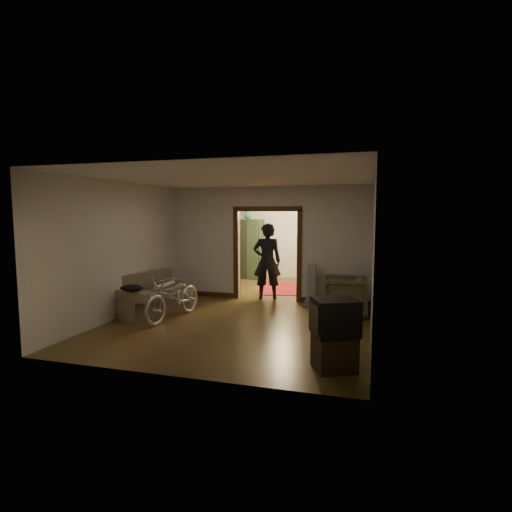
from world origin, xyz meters
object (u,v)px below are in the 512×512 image
at_px(bicycle, 174,296).
at_px(person, 267,261).
at_px(sofa, 154,292).
at_px(desk, 327,270).
at_px(locker, 248,249).
at_px(armchair, 345,296).

bearing_deg(bicycle, person, 68.08).
height_order(sofa, desk, sofa).
xyz_separation_m(person, locker, (-1.45, 3.01, 0.03)).
bearing_deg(locker, sofa, -86.91).
bearing_deg(bicycle, desk, 72.02).
bearing_deg(desk, locker, 159.77).
relative_size(locker, desk, 1.88).
distance_m(armchair, person, 2.34).
distance_m(bicycle, desk, 5.89).
height_order(person, desk, person).
xyz_separation_m(sofa, locker, (0.63, 4.95, 0.56)).
bearing_deg(desk, armchair, -97.08).
bearing_deg(armchair, desk, -172.58).
bearing_deg(armchair, locker, -144.14).
bearing_deg(desk, person, -130.28).
xyz_separation_m(sofa, person, (2.07, 1.94, 0.53)).
relative_size(bicycle, person, 0.92).
distance_m(bicycle, person, 2.79).
distance_m(locker, desk, 2.69).
bearing_deg(locker, armchair, -39.91).
bearing_deg(desk, sofa, -142.13).
height_order(person, locker, locker).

